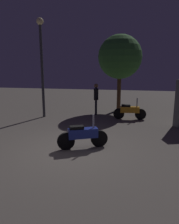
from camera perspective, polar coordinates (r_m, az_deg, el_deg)
name	(u,v)px	position (r m, az deg, el deg)	size (l,w,h in m)	color
ground_plane	(70,150)	(6.61, -5.36, -10.61)	(40.00, 40.00, 0.00)	#605951
motorcycle_blue_foreground	(83,135)	(6.61, -1.90, -6.50)	(1.54, 0.82, 1.11)	black
motorcycle_orange_parked_left	(130,111)	(10.63, 11.13, 0.29)	(1.66, 0.40, 1.11)	black
person_rider_beside	(96,96)	(11.53, 1.83, 4.45)	(0.32, 0.67, 1.74)	black
streetlamp_near	(41,56)	(11.13, -13.26, 14.99)	(0.36, 0.36, 5.04)	#38383D
tree_left_bg	(120,57)	(12.78, 8.49, 14.91)	(2.62, 2.62, 4.57)	#4C331E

